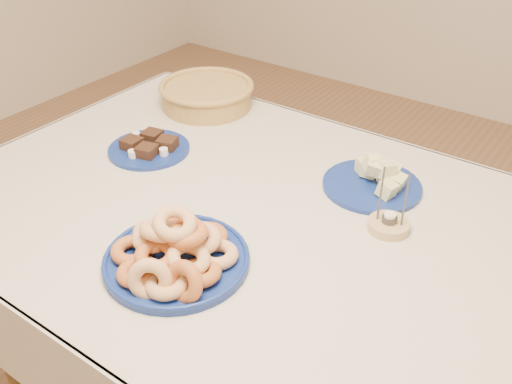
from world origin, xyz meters
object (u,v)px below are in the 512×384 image
at_px(dining_table, 267,250).
at_px(brownie_plate, 149,147).
at_px(donut_platter, 175,253).
at_px(candle_holder, 389,224).
at_px(wicker_basket, 207,94).
at_px(melon_plate, 376,180).

bearing_deg(dining_table, brownie_plate, 171.68).
relative_size(donut_platter, candle_holder, 2.56).
relative_size(dining_table, brownie_plate, 6.94).
height_order(wicker_basket, candle_holder, candle_holder).
bearing_deg(brownie_plate, wicker_basket, 99.79).
distance_m(melon_plate, candle_holder, 0.18).
relative_size(brownie_plate, candle_holder, 1.50).
relative_size(dining_table, melon_plate, 5.06).
bearing_deg(candle_holder, melon_plate, 125.40).
xyz_separation_m(wicker_basket, candle_holder, (0.79, -0.28, -0.03)).
relative_size(donut_platter, melon_plate, 1.25).
bearing_deg(brownie_plate, melon_plate, 18.30).
height_order(dining_table, wicker_basket, wicker_basket).
bearing_deg(wicker_basket, candle_holder, -19.60).
distance_m(dining_table, wicker_basket, 0.68).
bearing_deg(dining_table, melon_plate, 60.67).
bearing_deg(dining_table, candle_holder, 25.44).
distance_m(donut_platter, melon_plate, 0.58).
xyz_separation_m(brownie_plate, candle_holder, (0.73, 0.06, 0.00)).
bearing_deg(brownie_plate, dining_table, -8.32).
bearing_deg(wicker_basket, brownie_plate, -80.21).
xyz_separation_m(donut_platter, wicker_basket, (-0.47, 0.67, 0.01)).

